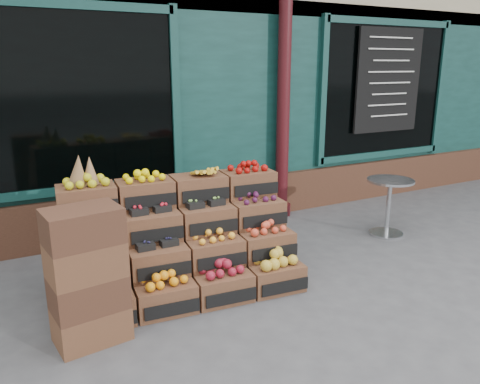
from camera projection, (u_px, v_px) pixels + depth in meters
name	position (u px, v px, depth m)	size (l,w,h in m)	color
ground	(291.00, 288.00, 4.65)	(60.00, 60.00, 0.00)	#4A4A4C
shop_facade	(135.00, 50.00, 8.37)	(12.00, 6.24, 4.80)	#113A35
crate_display	(180.00, 246.00, 4.61)	(2.27, 1.25, 1.36)	brown
spare_crates	(87.00, 276.00, 3.64)	(0.60, 0.45, 1.11)	brown
bistro_table	(389.00, 201.00, 6.00)	(0.59, 0.59, 0.74)	#BABCC2
shopkeeper	(28.00, 157.00, 5.89)	(0.75, 0.49, 2.05)	#1D6730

